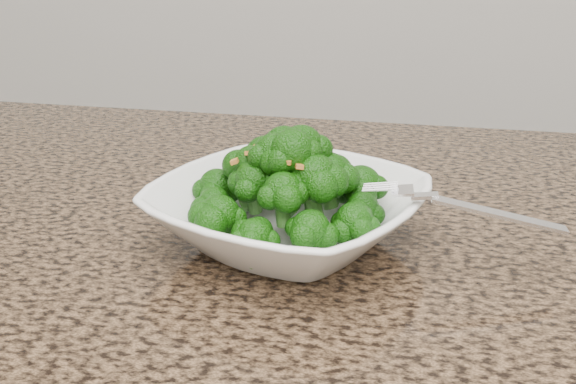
# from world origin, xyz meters

# --- Properties ---
(granite_counter) EXTENTS (1.64, 1.04, 0.03)m
(granite_counter) POSITION_xyz_m (0.00, 0.30, 0.89)
(granite_counter) COLOR brown
(granite_counter) RESTS_ON cabinet
(bowl) EXTENTS (0.30, 0.30, 0.06)m
(bowl) POSITION_xyz_m (0.03, 0.40, 0.93)
(bowl) COLOR white
(bowl) RESTS_ON granite_counter
(broccoli_pile) EXTENTS (0.20, 0.20, 0.07)m
(broccoli_pile) POSITION_xyz_m (0.03, 0.40, 0.99)
(broccoli_pile) COLOR #134D08
(broccoli_pile) RESTS_ON bowl
(garlic_topping) EXTENTS (0.12, 0.12, 0.01)m
(garlic_topping) POSITION_xyz_m (0.03, 0.40, 1.03)
(garlic_topping) COLOR orange
(garlic_topping) RESTS_ON broccoli_pile
(fork) EXTENTS (0.18, 0.05, 0.01)m
(fork) POSITION_xyz_m (0.15, 0.39, 0.96)
(fork) COLOR silver
(fork) RESTS_ON bowl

